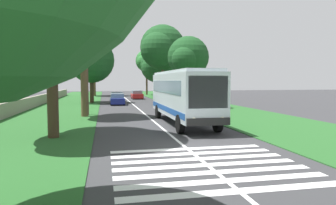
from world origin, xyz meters
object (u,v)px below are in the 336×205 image
at_px(trailing_car_1, 117,97).
at_px(roadside_tree_left_1, 93,53).
at_px(roadside_tree_right_4, 146,62).
at_px(roadside_tree_right_2, 161,49).
at_px(trailing_car_0, 117,99).
at_px(coach_bus, 182,94).
at_px(roadside_tree_left_0, 90,61).
at_px(roadside_tree_right_3, 187,58).
at_px(roadside_tree_left_2, 48,3).
at_px(roadside_tree_right_0, 156,67).
at_px(roadside_tree_left_3, 81,27).
at_px(trailing_car_2, 137,95).
at_px(utility_pole, 87,73).

xyz_separation_m(trailing_car_1, roadside_tree_left_1, (18.55, 3.93, 7.97)).
bearing_deg(roadside_tree_right_4, roadside_tree_right_2, 179.02).
bearing_deg(trailing_car_0, coach_bus, -168.47).
distance_m(roadside_tree_left_0, roadside_tree_right_3, 15.16).
bearing_deg(roadside_tree_left_2, roadside_tree_left_0, -2.12).
bearing_deg(roadside_tree_right_4, roadside_tree_left_2, 166.60).
relative_size(roadside_tree_right_0, roadside_tree_right_3, 1.11).
bearing_deg(roadside_tree_left_3, roadside_tree_left_2, 174.11).
height_order(trailing_car_0, roadside_tree_right_2, roadside_tree_right_2).
height_order(roadside_tree_right_0, roadside_tree_right_2, roadside_tree_right_2).
bearing_deg(trailing_car_0, roadside_tree_left_2, 168.91).
relative_size(roadside_tree_left_2, roadside_tree_right_2, 0.94).
height_order(trailing_car_1, roadside_tree_right_3, roadside_tree_right_3).
xyz_separation_m(roadside_tree_left_1, roadside_tree_left_2, (-46.79, 0.69, -1.55)).
bearing_deg(trailing_car_1, roadside_tree_right_4, -18.74).
height_order(trailing_car_0, roadside_tree_left_1, roadside_tree_left_1).
height_order(roadside_tree_right_0, roadside_tree_right_4, roadside_tree_right_4).
relative_size(roadside_tree_left_1, roadside_tree_right_3, 1.55).
height_order(trailing_car_0, roadside_tree_left_2, roadside_tree_left_2).
height_order(trailing_car_2, roadside_tree_left_3, roadside_tree_left_3).
bearing_deg(roadside_tree_left_1, trailing_car_0, -171.32).
bearing_deg(roadside_tree_right_4, roadside_tree_left_3, 164.85).
xyz_separation_m(roadside_tree_left_3, roadside_tree_right_0, (28.79, -11.16, -1.84)).
bearing_deg(roadside_tree_left_1, coach_bus, -170.08).
relative_size(roadside_tree_right_2, roadside_tree_right_4, 1.19).
relative_size(trailing_car_2, roadside_tree_left_2, 0.40).
bearing_deg(trailing_car_1, utility_pole, 169.31).
bearing_deg(roadside_tree_left_2, utility_pole, -6.98).
relative_size(roadside_tree_left_0, roadside_tree_left_1, 0.73).
xyz_separation_m(roadside_tree_left_2, roadside_tree_left_3, (9.51, -0.98, 0.40)).
bearing_deg(roadside_tree_left_1, roadside_tree_left_0, -179.16).
relative_size(roadside_tree_left_1, roadside_tree_left_3, 1.20).
xyz_separation_m(roadside_tree_right_3, utility_pole, (-5.38, 10.59, -1.80)).
xyz_separation_m(trailing_car_0, roadside_tree_left_3, (-12.96, 3.42, 6.81)).
height_order(roadside_tree_left_2, roadside_tree_right_0, roadside_tree_left_2).
height_order(trailing_car_2, roadside_tree_right_3, roadside_tree_right_3).
bearing_deg(coach_bus, roadside_tree_right_0, -6.48).
xyz_separation_m(trailing_car_0, roadside_tree_left_2, (-22.46, 4.40, 6.42)).
relative_size(trailing_car_0, roadside_tree_left_2, 0.40).
relative_size(trailing_car_2, roadside_tree_left_0, 0.48).
distance_m(trailing_car_2, utility_pole, 24.92).
bearing_deg(trailing_car_2, coach_bus, -179.93).
bearing_deg(roadside_tree_right_2, trailing_car_0, 134.07).
xyz_separation_m(trailing_car_2, roadside_tree_left_2, (-34.50, 8.18, 6.42)).
xyz_separation_m(trailing_car_2, roadside_tree_right_3, (-18.37, -3.73, 4.89)).
height_order(trailing_car_0, roadside_tree_left_3, roadside_tree_left_3).
bearing_deg(roadside_tree_left_2, roadside_tree_right_4, -13.40).
distance_m(coach_bus, roadside_tree_right_3, 13.36).
bearing_deg(roadside_tree_right_3, roadside_tree_left_1, 20.11).
bearing_deg(utility_pole, trailing_car_1, -10.69).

